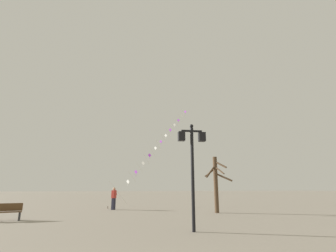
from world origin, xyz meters
name	(u,v)px	position (x,y,z in m)	size (l,w,h in m)	color
ground_plane	(123,208)	(0.00, 20.00, 0.00)	(160.00, 160.00, 0.00)	gray
twin_lantern_lamp_post	(192,155)	(3.00, 7.77, 3.10)	(1.20, 0.28, 4.46)	black
kite_train	(160,142)	(3.97, 26.60, 6.93)	(10.00, 13.50, 13.07)	brown
kite_flyer	(114,198)	(-0.76, 18.28, 0.90)	(0.45, 0.60, 1.71)	#1E1E2D
bare_tree	(216,182)	(6.48, 14.65, 2.09)	(1.90, 1.50, 3.87)	#4C3826
park_bench	(5,212)	(-6.12, 12.47, 0.45)	(1.66, 0.85, 0.89)	brown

